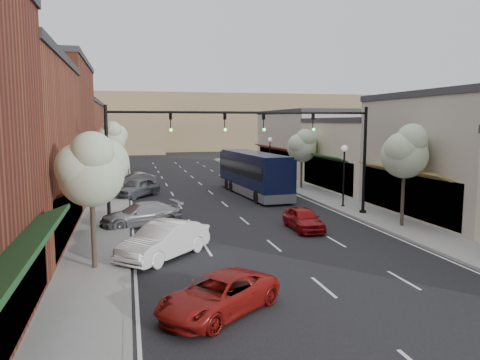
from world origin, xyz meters
TOP-DOWN VIEW (x-y plane):
  - ground at (0.00, 0.00)m, footprint 160.00×160.00m
  - sidewalk_left at (-8.40, 18.50)m, footprint 2.80×73.00m
  - sidewalk_right at (8.40, 18.50)m, footprint 2.80×73.00m
  - curb_left at (-7.00, 18.50)m, footprint 0.25×73.00m
  - curb_right at (7.00, 18.50)m, footprint 0.25×73.00m
  - bldg_left_midfar at (-14.24, 20.00)m, footprint 10.14×14.10m
  - bldg_left_far at (-14.22, 36.00)m, footprint 10.14×18.10m
  - bldg_right_midnear at (13.72, 6.00)m, footprint 9.14×12.10m
  - bldg_right_midfar at (13.70, 18.00)m, footprint 9.14×12.10m
  - bldg_right_far at (13.71, 32.00)m, footprint 9.14×16.10m
  - hill_far at (0.00, 90.00)m, footprint 120.00×30.00m
  - hill_near at (-25.00, 78.00)m, footprint 50.00×20.00m
  - signal_mast_right at (5.62, 8.00)m, footprint 8.22×0.46m
  - signal_mast_left at (-5.62, 8.00)m, footprint 8.22×0.46m
  - tree_right_near at (8.35, 3.94)m, footprint 2.85×2.65m
  - tree_right_far at (8.35, 19.94)m, footprint 2.85×2.65m
  - tree_left_near at (-8.25, -0.06)m, footprint 2.85×2.65m
  - tree_left_far at (-8.25, 25.94)m, footprint 2.85×2.65m
  - lamp_post_near at (7.80, 10.50)m, footprint 0.44×0.44m
  - lamp_post_far at (7.80, 28.00)m, footprint 0.44×0.44m
  - coach_bus at (3.22, 17.80)m, footprint 3.44×11.68m
  - red_hatchback at (2.64, 4.86)m, footprint 1.54×3.77m
  - parked_car_a at (-4.20, -5.42)m, footprint 4.72×4.33m
  - parked_car_b at (-5.39, 1.18)m, footprint 4.56×4.71m
  - parked_car_c at (-6.20, 8.04)m, footprint 5.07×3.15m
  - parked_car_d at (-6.20, 18.98)m, footprint 4.24×4.62m
  - parked_car_e at (-6.20, 25.91)m, footprint 3.99×2.17m

SIDE VIEW (x-z plane):
  - ground at x=0.00m, z-range 0.00..0.00m
  - curb_left at x=-7.00m, z-range -0.01..0.16m
  - curb_right at x=7.00m, z-range -0.01..0.16m
  - sidewalk_left at x=-8.40m, z-range 0.00..0.15m
  - sidewalk_right at x=8.40m, z-range 0.00..0.15m
  - parked_car_a at x=-4.20m, z-range 0.00..1.23m
  - parked_car_e at x=-6.20m, z-range 0.00..1.25m
  - red_hatchback at x=2.64m, z-range 0.00..1.28m
  - parked_car_c at x=-6.20m, z-range 0.00..1.37m
  - parked_car_d at x=-6.20m, z-range 0.00..1.53m
  - parked_car_b at x=-5.39m, z-range 0.00..1.60m
  - coach_bus at x=3.22m, z-range 0.08..3.60m
  - lamp_post_near at x=7.80m, z-range 0.79..5.23m
  - lamp_post_far at x=7.80m, z-range 0.79..5.23m
  - bldg_right_midfar at x=13.70m, z-range -0.03..6.37m
  - bldg_right_far at x=13.71m, z-range -0.04..7.36m
  - bldg_right_midnear at x=13.72m, z-range -0.04..7.86m
  - tree_right_far at x=8.35m, z-range 1.28..6.70m
  - hill_near at x=-25.00m, z-range 0.00..8.00m
  - bldg_left_far at x=-14.22m, z-range -0.04..8.36m
  - tree_left_near at x=-8.25m, z-range 1.38..7.07m
  - tree_right_near at x=8.35m, z-range 1.47..7.43m
  - tree_left_far at x=-8.25m, z-range 1.54..7.67m
  - signal_mast_right at x=5.62m, z-range 1.12..8.12m
  - signal_mast_left at x=-5.62m, z-range 1.12..8.12m
  - bldg_left_midfar at x=-14.24m, z-range -0.05..10.85m
  - hill_far at x=0.00m, z-range 0.00..12.00m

